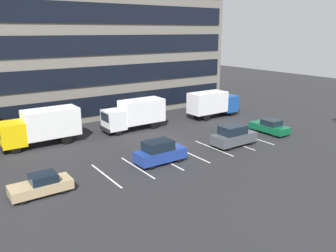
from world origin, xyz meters
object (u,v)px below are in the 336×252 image
Objects in this scene: suv_charcoal at (234,136)px; sedan_forest at (270,127)px; box_truck_yellow at (41,126)px; box_truck_blue at (213,103)px; box_truck_white at (135,113)px; sedan_tan at (41,185)px; suv_navy at (160,152)px.

suv_charcoal is 1.05× the size of sedan_forest.
suv_charcoal is (15.17, -10.79, -0.98)m from box_truck_yellow.
box_truck_blue is 11.12m from box_truck_white.
suv_navy is (9.83, 0.21, 0.27)m from sedan_tan.
box_truck_yellow is 1.72× the size of suv_navy.
box_truck_yellow reaches higher than sedan_tan.
sedan_tan is (-13.22, -10.34, -1.19)m from box_truck_white.
box_truck_white reaches higher than box_truck_blue.
sedan_forest reaches higher than sedan_tan.
box_truck_blue is 1.58× the size of suv_charcoal.
box_truck_white is at bearing 176.36° from box_truck_blue.
box_truck_white is (-11.10, 0.71, 0.00)m from box_truck_blue.
box_truck_blue reaches higher than sedan_forest.
suv_navy is at bearing -108.49° from box_truck_white.
suv_navy is at bearing 1.23° from sedan_tan.
box_truck_blue is 1.00× the size of box_truck_white.
box_truck_white is at bearing 38.03° from sedan_tan.
box_truck_blue reaches higher than suv_charcoal.
box_truck_white reaches higher than sedan_forest.
box_truck_yellow is (-21.25, 1.06, 0.09)m from box_truck_blue.
box_truck_white is 1.59× the size of suv_charcoal.
sedan_forest is (21.50, -10.04, -1.24)m from box_truck_yellow.
suv_navy is (-3.39, -10.13, -0.92)m from box_truck_white.
box_truck_yellow is at bearing 177.15° from box_truck_blue.
suv_charcoal is 1.04× the size of suv_navy.
suv_navy reaches higher than sedan_tan.
box_truck_white is at bearing -1.98° from box_truck_yellow.
box_truck_white is at bearing 115.68° from suv_charcoal.
suv_charcoal is (-6.08, -9.74, -0.88)m from box_truck_blue.
box_truck_blue is 17.30m from suv_navy.
box_truck_blue reaches higher than suv_navy.
box_truck_white reaches higher than sedan_tan.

